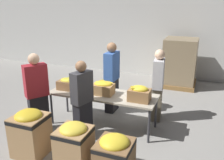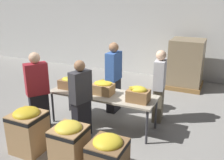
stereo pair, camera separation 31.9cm
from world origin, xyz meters
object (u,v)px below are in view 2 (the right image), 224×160
banana_box_2 (138,94)px  donation_bin_1 (69,142)px  donation_bin_2 (108,155)px  pallet_stack_0 (186,64)px  banana_box_0 (69,83)px  volunteer_1 (81,100)px  volunteer_3 (38,92)px  donation_bin_0 (28,129)px  sorting_table (103,96)px  volunteer_2 (159,87)px  banana_box_1 (103,87)px  volunteer_0 (114,78)px

banana_box_2 → donation_bin_1: banana_box_2 is taller
donation_bin_2 → pallet_stack_0: bearing=84.8°
banana_box_0 → donation_bin_1: 1.77m
volunteer_1 → volunteer_3: 0.99m
donation_bin_0 → donation_bin_1: size_ratio=1.11×
sorting_table → donation_bin_1: donation_bin_1 is taller
volunteer_3 → donation_bin_1: (1.27, -0.76, -0.43)m
volunteer_1 → donation_bin_0: (-0.61, -0.87, -0.34)m
volunteer_2 → pallet_stack_0: bearing=170.0°
banana_box_2 → volunteer_2: volunteer_2 is taller
banana_box_0 → volunteer_2: bearing=22.4°
volunteer_1 → pallet_stack_0: (1.44, 3.93, -0.05)m
pallet_stack_0 → volunteer_2: bearing=-94.4°
banana_box_0 → volunteer_1: bearing=-40.6°
banana_box_1 → pallet_stack_0: pallet_stack_0 is taller
banana_box_0 → donation_bin_2: (1.66, -1.43, -0.53)m
banana_box_2 → donation_bin_0: (-1.65, -1.36, -0.46)m
volunteer_0 → volunteer_3: 1.84m
banana_box_2 → donation_bin_0: 2.18m
volunteer_1 → volunteer_3: bearing=114.4°
donation_bin_0 → volunteer_3: bearing=116.3°
banana_box_2 → volunteer_1: 1.15m
sorting_table → volunteer_2: bearing=35.8°
volunteer_3 → donation_bin_0: 0.93m
banana_box_0 → volunteer_1: size_ratio=0.27×
donation_bin_2 → volunteer_0: bearing=112.0°
volunteer_2 → donation_bin_0: size_ratio=1.92×
banana_box_1 → banana_box_2: bearing=-5.3°
banana_box_0 → donation_bin_2: banana_box_0 is taller
volunteer_3 → donation_bin_1: volunteer_3 is taller
banana_box_2 → volunteer_0: bearing=136.6°
banana_box_2 → donation_bin_2: bearing=-91.1°
volunteer_1 → donation_bin_2: 1.40m
donation_bin_1 → volunteer_1: bearing=107.9°
volunteer_0 → volunteer_2: size_ratio=1.05×
volunteer_2 → volunteer_0: bearing=-97.1°
sorting_table → donation_bin_0: size_ratio=2.71×
volunteer_1 → banana_box_1: bearing=-2.5°
banana_box_1 → pallet_stack_0: size_ratio=0.30×
volunteer_0 → donation_bin_0: size_ratio=2.01×
banana_box_1 → volunteer_2: 1.29m
banana_box_2 → volunteer_3: (-2.02, -0.60, -0.08)m
banana_box_1 → donation_bin_2: 1.73m
donation_bin_0 → banana_box_0: bearing=91.4°
banana_box_0 → pallet_stack_0: 3.97m
banana_box_0 → volunteer_2: (1.89, 0.78, -0.07)m
sorting_table → volunteer_2: size_ratio=1.41×
volunteer_1 → donation_bin_2: size_ratio=2.31×
banana_box_0 → banana_box_2: bearing=-2.3°
banana_box_1 → donation_bin_2: (0.80, -1.44, -0.54)m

